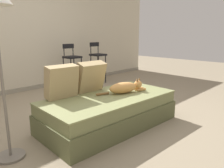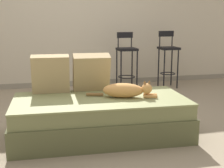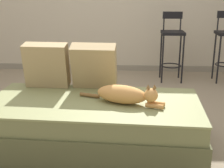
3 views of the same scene
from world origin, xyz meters
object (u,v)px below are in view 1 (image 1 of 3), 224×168
at_px(cat, 125,87).
at_px(bar_stool_by_doorway, 98,59).
at_px(couch, 110,111).
at_px(throw_pillow_middle, 90,77).
at_px(throw_pillow_corner, 62,82).
at_px(bar_stool_near_window, 72,63).

bearing_deg(cat, bar_stool_by_doorway, 56.43).
distance_m(couch, cat, 0.39).
relative_size(throw_pillow_middle, bar_stool_by_doorway, 0.43).
xyz_separation_m(couch, bar_stool_by_doorway, (1.67, 2.07, 0.37)).
relative_size(throw_pillow_corner, bar_stool_by_doorway, 0.42).
bearing_deg(cat, throw_pillow_corner, 151.45).
bearing_deg(throw_pillow_middle, bar_stool_by_doorway, 45.56).
height_order(couch, bar_stool_near_window, bar_stool_near_window).
xyz_separation_m(couch, cat, (0.27, -0.04, 0.28)).
relative_size(throw_pillow_middle, bar_stool_near_window, 0.43).
xyz_separation_m(throw_pillow_middle, bar_stool_near_window, (0.93, 1.73, -0.06)).
distance_m(cat, bar_stool_by_doorway, 2.54).
xyz_separation_m(couch, bar_stool_near_window, (0.90, 2.07, 0.36)).
distance_m(couch, bar_stool_near_window, 2.29).
height_order(throw_pillow_middle, bar_stool_near_window, bar_stool_near_window).
relative_size(cat, bar_stool_by_doorway, 0.72).
bearing_deg(bar_stool_by_doorway, throw_pillow_corner, -141.46).
bearing_deg(bar_stool_near_window, bar_stool_by_doorway, 0.05).
relative_size(cat, bar_stool_near_window, 0.73).
bearing_deg(cat, bar_stool_near_window, 73.32).
bearing_deg(couch, bar_stool_near_window, 66.54).
height_order(couch, cat, cat).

